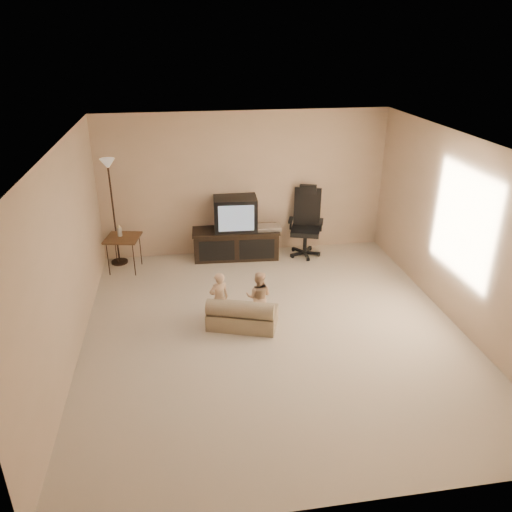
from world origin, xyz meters
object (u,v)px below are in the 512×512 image
Objects in this scene: office_chair at (306,231)px; toddler_left at (219,299)px; side_table at (122,238)px; toddler_right at (259,297)px; tv_stand at (236,233)px; floor_lamp at (111,189)px; child_sofa at (242,315)px.

office_chair is 1.61× the size of toddler_left.
toddler_right is at bearing -45.10° from side_table.
office_chair reaches higher than toddler_right.
office_chair is 2.74m from toddler_left.
tv_stand is 1.93m from side_table.
floor_lamp reaches higher than office_chair.
floor_lamp is 3.22m from child_sofa.
office_chair is at bearing -102.19° from toddler_right.
side_table is at bearing -27.96° from toddler_right.
office_chair is 1.20× the size of child_sofa.
toddler_right is (0.25, 0.13, 0.19)m from child_sofa.
office_chair reaches higher than side_table.
side_table is at bearing -70.00° from toddler_left.
toddler_left is at bearing -99.43° from tv_stand.
floor_lamp is at bearing 113.97° from side_table.
toddler_right is at bearing 162.02° from toddler_left.
floor_lamp reaches higher than toddler_left.
tv_stand is 0.85× the size of floor_lamp.
child_sofa is at bearing 44.55° from toddler_right.
side_table is 0.83m from floor_lamp.
tv_stand is 1.24m from office_chair.
child_sofa is at bearing -91.70° from tv_stand.
toddler_right is (1.95, -1.96, -0.20)m from side_table.
floor_lamp is 2.45× the size of toddler_right.
toddler_left is (-1.74, -2.11, -0.06)m from office_chair.
floor_lamp is at bearing -178.22° from tv_stand.
office_chair is at bearing 3.08° from side_table.
office_chair reaches higher than toddler_left.
tv_stand is 2.03× the size of toddler_left.
child_sofa is (1.70, -2.09, -0.39)m from side_table.
office_chair is at bearing -145.48° from toddler_left.
office_chair is 0.68× the size of floor_lamp.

